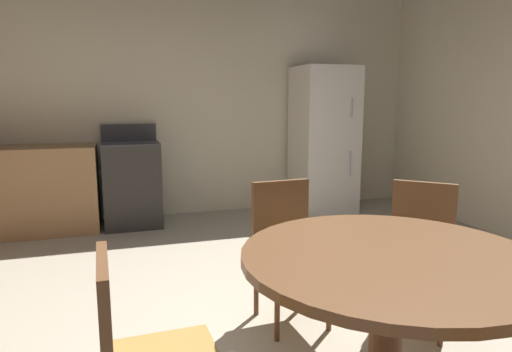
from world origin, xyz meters
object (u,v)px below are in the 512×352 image
at_px(dining_table, 388,289).
at_px(chair_north, 288,242).
at_px(chair_northeast, 419,244).
at_px(refrigerator, 323,140).
at_px(oven_range, 132,183).

distance_m(dining_table, chair_north, 1.00).
xyz_separation_m(chair_north, chair_northeast, (0.75, -0.28, 0.00)).
bearing_deg(dining_table, refrigerator, 68.51).
bearing_deg(dining_table, chair_northeast, 45.70).
xyz_separation_m(oven_range, refrigerator, (2.27, -0.05, 0.41)).
distance_m(oven_range, refrigerator, 2.31).
bearing_deg(chair_northeast, oven_range, -105.91).
distance_m(oven_range, chair_northeast, 3.23).
height_order(dining_table, chair_north, chair_north).
xyz_separation_m(oven_range, dining_table, (0.91, -3.51, 0.14)).
relative_size(refrigerator, chair_northeast, 2.02).
height_order(dining_table, chair_northeast, chair_northeast).
bearing_deg(refrigerator, oven_range, 178.64).
relative_size(oven_range, chair_north, 1.26).
bearing_deg(chair_northeast, dining_table, 0.00).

